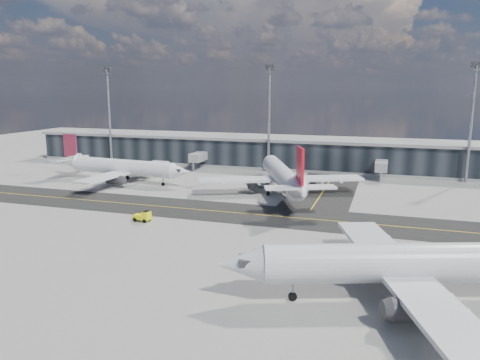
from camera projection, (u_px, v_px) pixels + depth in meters
The scene contains 9 objects.
ground at pixel (203, 216), 85.00m from camera, with size 300.00×300.00×0.00m, color gray.
taxiway_lanes at pixel (241, 204), 93.85m from camera, with size 180.00×63.00×0.03m.
terminal_concourse at pixel (275, 154), 135.49m from camera, with size 152.00×19.80×8.80m.
floodlight_masts at pixel (269, 115), 126.77m from camera, with size 102.50×0.70×28.90m.
airliner_af at pixel (121, 167), 114.78m from camera, with size 38.08×32.50×11.27m.
airliner_redtail at pixel (282, 176), 100.96m from camera, with size 35.27×40.79×12.60m.
airliner_near at pixel (417, 263), 50.89m from camera, with size 42.04×36.30×12.80m.
baggage_tug at pixel (143, 216), 81.37m from camera, with size 3.31×2.01×1.95m.
service_van at pixel (261, 182), 110.98m from camera, with size 2.76×5.99×1.67m, color white.
Camera 1 is at (31.42, -76.10, 23.10)m, focal length 35.00 mm.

